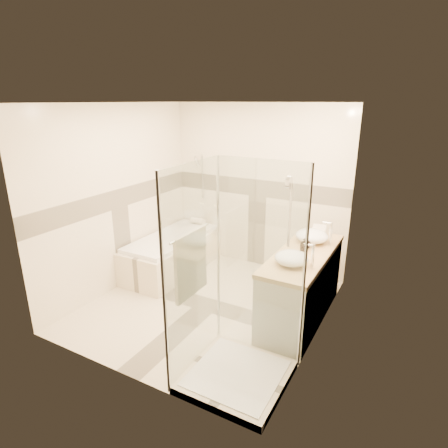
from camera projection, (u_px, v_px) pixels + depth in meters
The scene contains 12 objects.
room at pixel (211, 212), 4.44m from camera, with size 2.82×3.02×2.52m.
bathtub at pixel (173, 251), 5.77m from camera, with size 0.75×1.70×0.56m.
vanity at pixel (301, 285), 4.46m from camera, with size 0.58×1.62×0.85m.
shower_enclosure at pixel (230, 327), 3.51m from camera, with size 0.96×0.93×2.04m.
vessel_sink_near at pixel (312, 236), 4.62m from camera, with size 0.40×0.40×0.16m, color white.
vessel_sink_far at pixel (292, 258), 3.99m from camera, with size 0.36×0.36×0.15m, color white.
faucet_near at pixel (330, 232), 4.50m from camera, with size 0.12×0.03×0.30m.
faucet_far at pixel (312, 254), 3.87m from camera, with size 0.11×0.03×0.28m.
amenity_bottle_a at pixel (304, 245), 4.36m from camera, with size 0.07×0.07×0.15m, color black.
amenity_bottle_b at pixel (307, 242), 4.45m from camera, with size 0.10×0.10×0.13m, color black.
folded_towels at pixel (319, 231), 4.92m from camera, with size 0.17×0.28×0.09m, color white.
rolled_towel at pixel (198, 221), 6.22m from camera, with size 0.11×0.11×0.23m, color white.
Camera 1 is at (2.24, -3.65, 2.53)m, focal length 30.00 mm.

